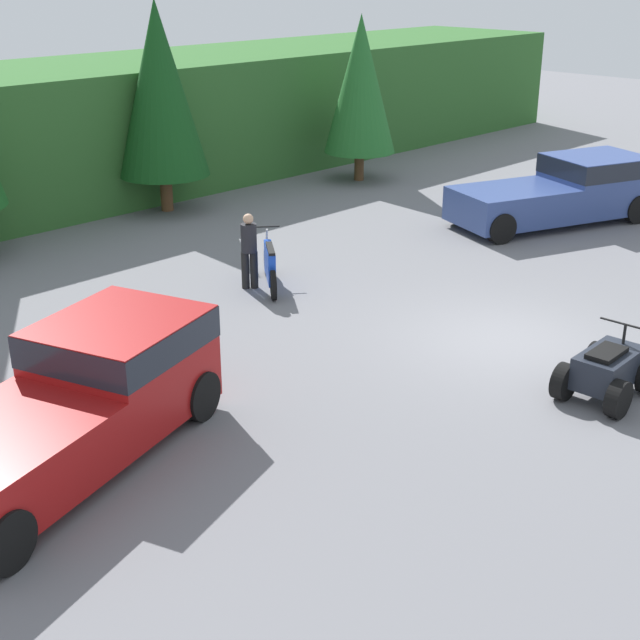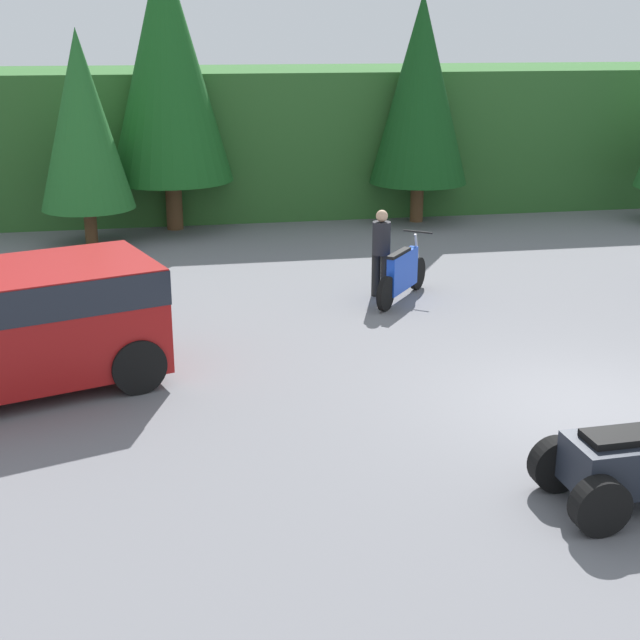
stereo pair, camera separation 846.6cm
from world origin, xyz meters
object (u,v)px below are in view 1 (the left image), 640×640
pickup_truck_second (566,189)px  quad_atv (608,371)px  dirt_bike (270,266)px  rider_person (249,248)px  pickup_truck_red (82,395)px

pickup_truck_second → quad_atv: 10.90m
dirt_bike → rider_person: rider_person is taller
pickup_truck_red → pickup_truck_second: 16.17m
pickup_truck_second → rider_person: bearing=-171.9°
quad_atv → rider_person: (-0.67, 8.22, 0.48)m
pickup_truck_red → quad_atv: pickup_truck_red is taller
dirt_bike → rider_person: size_ratio=1.09×
rider_person → pickup_truck_red: bearing=157.1°
dirt_bike → quad_atv: dirt_bike is taller
pickup_truck_red → rider_person: (6.40, 3.64, -0.02)m
pickup_truck_red → quad_atv: size_ratio=3.07×
pickup_truck_red → rider_person: 7.36m
rider_person → quad_atv: bearing=-137.9°
pickup_truck_red → dirt_bike: 7.57m
dirt_bike → rider_person: bearing=90.4°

